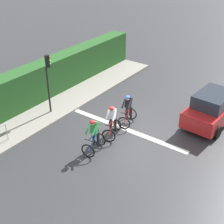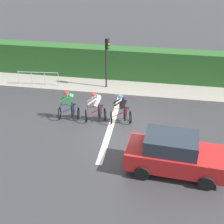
# 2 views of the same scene
# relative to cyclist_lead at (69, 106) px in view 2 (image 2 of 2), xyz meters

# --- Properties ---
(ground_plane) EXTENTS (80.00, 80.00, 0.00)m
(ground_plane) POSITION_rel_cyclist_lead_xyz_m (-0.08, -2.68, -0.80)
(ground_plane) COLOR #333335
(sidewalk_kerb) EXTENTS (2.80, 19.45, 0.12)m
(sidewalk_kerb) POSITION_rel_cyclist_lead_xyz_m (4.56, -0.68, -0.74)
(sidewalk_kerb) COLOR gray
(sidewalk_kerb) RESTS_ON ground
(stone_wall_low) EXTENTS (0.44, 19.45, 0.65)m
(stone_wall_low) POSITION_rel_cyclist_lead_xyz_m (5.46, -0.68, -0.47)
(stone_wall_low) COLOR gray
(stone_wall_low) RESTS_ON ground
(hedge_wall) EXTENTS (1.10, 19.45, 2.20)m
(hedge_wall) POSITION_rel_cyclist_lead_xyz_m (5.76, -0.68, 0.30)
(hedge_wall) COLOR #265623
(hedge_wall) RESTS_ON ground
(road_marking_stop_line) EXTENTS (7.00, 0.30, 0.01)m
(road_marking_stop_line) POSITION_rel_cyclist_lead_xyz_m (-0.08, -2.34, -0.79)
(road_marking_stop_line) COLOR silver
(road_marking_stop_line) RESTS_ON ground
(cyclist_lead) EXTENTS (0.84, 1.17, 1.66)m
(cyclist_lead) POSITION_rel_cyclist_lead_xyz_m (0.00, 0.00, 0.00)
(cyclist_lead) COLOR black
(cyclist_lead) RESTS_ON ground
(cyclist_second) EXTENTS (0.99, 1.24, 1.66)m
(cyclist_second) POSITION_rel_cyclist_lead_xyz_m (0.06, -1.47, 0.00)
(cyclist_second) COLOR black
(cyclist_second) RESTS_ON ground
(cyclist_mid) EXTENTS (0.91, 1.21, 1.66)m
(cyclist_mid) POSITION_rel_cyclist_lead_xyz_m (0.06, -2.85, 0.00)
(cyclist_mid) COLOR black
(cyclist_mid) RESTS_ON ground
(car_red) EXTENTS (2.10, 4.21, 1.76)m
(car_red) POSITION_rel_cyclist_lead_xyz_m (-3.41, -5.54, 0.08)
(car_red) COLOR #B21E1E
(car_red) RESTS_ON ground
(traffic_light_near_crossing) EXTENTS (0.27, 0.29, 3.34)m
(traffic_light_near_crossing) POSITION_rel_cyclist_lead_xyz_m (4.05, -1.33, 1.43)
(traffic_light_near_crossing) COLOR black
(traffic_light_near_crossing) RESTS_ON ground
(pedestrian_railing_kerbside) EXTENTS (0.28, 2.70, 1.03)m
(pedestrian_railing_kerbside) POSITION_rel_cyclist_lead_xyz_m (3.66, 3.16, -0.04)
(pedestrian_railing_kerbside) COLOR #999EA3
(pedestrian_railing_kerbside) RESTS_ON ground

